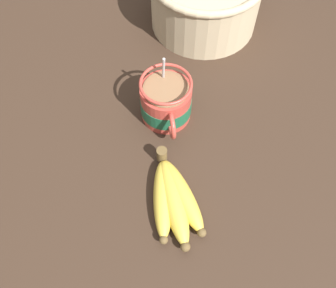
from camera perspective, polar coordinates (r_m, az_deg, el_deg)
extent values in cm
cube|color=#332319|center=(74.90, 2.46, -1.03)|extent=(129.45, 129.45, 2.98)
cylinder|color=#B23D33|center=(74.48, -0.31, 6.37)|extent=(10.05, 10.05, 8.09)
cylinder|color=#195638|center=(74.98, -0.31, 6.09)|extent=(10.25, 10.25, 3.43)
torus|color=#B23D33|center=(70.42, 0.54, 2.95)|extent=(5.60, 0.90, 5.60)
cylinder|color=#846042|center=(71.20, -0.33, 8.36)|extent=(8.85, 8.85, 0.40)
torus|color=#B23D33|center=(69.95, -0.33, 9.18)|extent=(10.05, 10.05, 0.60)
cylinder|color=#B2B2B7|center=(73.25, -0.74, 10.07)|extent=(2.98, 0.50, 13.06)
ellipsoid|color=#B2B2B7|center=(77.56, -0.53, 6.27)|extent=(3.00, 2.00, 0.80)
cylinder|color=brown|center=(69.74, -0.94, -1.60)|extent=(2.00, 2.00, 3.00)
ellipsoid|color=gold|center=(66.98, -0.80, -8.30)|extent=(15.13, 5.57, 3.37)
sphere|color=brown|center=(64.57, -0.66, -14.39)|extent=(1.52, 1.52, 1.52)
ellipsoid|color=gold|center=(66.59, 0.86, -8.71)|extent=(16.65, 4.64, 3.75)
sphere|color=brown|center=(64.13, 2.67, -15.37)|extent=(1.69, 1.69, 1.69)
ellipsoid|color=gold|center=(67.17, 2.15, -7.74)|extent=(15.52, 7.35, 3.58)
sphere|color=brown|center=(65.06, 5.17, -13.28)|extent=(1.61, 1.61, 1.61)
cylinder|color=tan|center=(92.34, 5.65, 20.92)|extent=(24.80, 24.80, 12.64)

